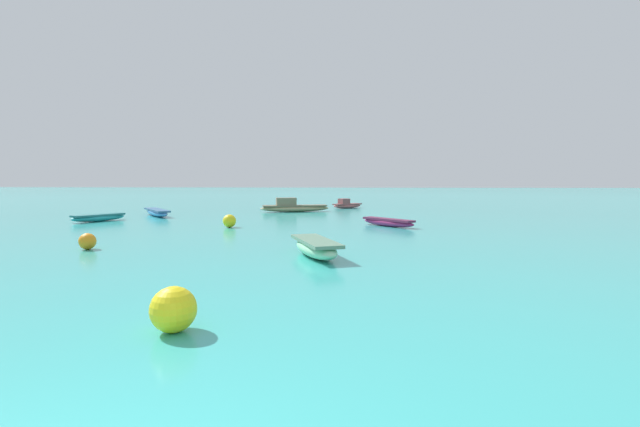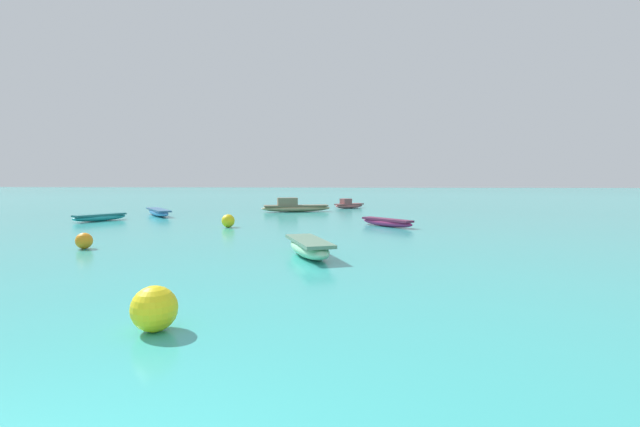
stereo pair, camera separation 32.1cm
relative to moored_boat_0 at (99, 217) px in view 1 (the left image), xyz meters
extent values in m
ellipsoid|color=teal|center=(0.00, 0.00, -0.02)|extent=(1.72, 2.44, 0.33)
cube|color=#21666A|center=(0.00, 0.00, 0.10)|extent=(1.60, 2.26, 0.08)
ellipsoid|color=#932760|center=(12.93, -1.03, -0.03)|extent=(2.17, 2.29, 0.32)
cube|color=#5E2242|center=(12.93, -1.03, 0.09)|extent=(2.01, 2.12, 0.08)
ellipsoid|color=#4593DE|center=(1.24, 3.11, -0.01)|extent=(2.82, 3.39, 0.36)
cube|color=#325E87|center=(1.24, 3.11, 0.13)|extent=(2.62, 3.14, 0.08)
ellipsoid|color=tan|center=(7.99, 6.78, 0.01)|extent=(4.17, 1.92, 0.40)
cube|color=#75694F|center=(7.99, 6.78, 0.17)|extent=(3.85, 1.80, 0.08)
cube|color=#75694F|center=(7.50, 6.63, 0.43)|extent=(1.29, 0.95, 0.44)
ellipsoid|color=#D5696C|center=(11.02, 10.46, -0.03)|extent=(2.14, 1.97, 0.31)
cube|color=brown|center=(11.02, 10.46, 0.09)|extent=(1.99, 1.84, 0.08)
cube|color=brown|center=(10.81, 10.27, 0.30)|extent=(0.84, 0.83, 0.34)
ellipsoid|color=#94DEAE|center=(10.69, -8.17, 0.02)|extent=(1.59, 2.54, 0.42)
cube|color=slate|center=(10.69, -8.17, 0.19)|extent=(1.49, 2.34, 0.08)
sphere|color=orange|center=(4.51, -7.62, 0.03)|extent=(0.44, 0.44, 0.44)
sphere|color=yellow|center=(6.68, -1.99, 0.07)|extent=(0.52, 0.52, 0.52)
sphere|color=yellow|center=(9.48, -13.48, 0.09)|extent=(0.56, 0.56, 0.56)
camera|label=1|loc=(11.68, -18.35, 1.64)|focal=24.00mm
camera|label=2|loc=(12.00, -18.32, 1.64)|focal=24.00mm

